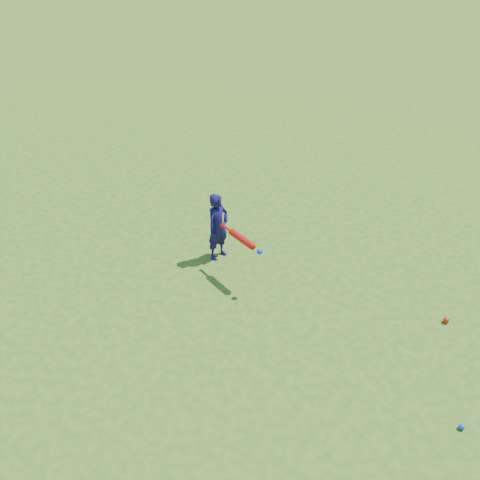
% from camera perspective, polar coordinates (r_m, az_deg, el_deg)
% --- Properties ---
extents(ground, '(80.00, 80.00, 0.00)m').
position_cam_1_polar(ground, '(7.15, 1.63, -4.52)').
color(ground, '#355F16').
rests_on(ground, ground).
extents(child, '(0.28, 0.39, 0.99)m').
position_cam_1_polar(child, '(7.37, -2.37, 1.43)').
color(child, '#130E43').
rests_on(child, ground).
extents(ground_ball_red, '(0.07, 0.07, 0.07)m').
position_cam_1_polar(ground_ball_red, '(6.98, 21.14, -7.97)').
color(ground_ball_red, red).
rests_on(ground_ball_red, ground).
extents(ground_ball_blue, '(0.06, 0.06, 0.06)m').
position_cam_1_polar(ground_ball_blue, '(5.90, 22.56, -17.93)').
color(ground_ball_blue, blue).
rests_on(ground_ball_blue, ground).
extents(bat_swing, '(0.80, 0.30, 0.09)m').
position_cam_1_polar(bat_swing, '(6.83, 0.37, 0.00)').
color(bat_swing, red).
rests_on(bat_swing, ground).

